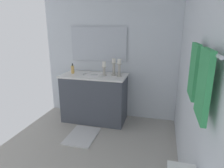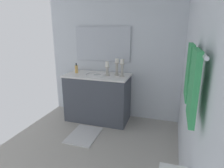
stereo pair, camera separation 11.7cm
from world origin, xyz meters
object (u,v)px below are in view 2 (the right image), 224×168
object	(u,v)px
candle_holder_tall	(122,68)
towel_bar	(198,49)
candle_holder_mid	(107,68)
towel_near_vanity	(189,72)
bath_mat	(84,135)
towel_center	(194,86)
vanity_cabinet	(98,97)
sink_basin	(97,77)
soap_bottle	(76,69)
mirror	(102,44)
candle_holder_short	(117,67)

from	to	relation	value
candle_holder_tall	towel_bar	size ratio (longest dim) A/B	0.39
candle_holder_mid	towel_near_vanity	xyz separation A→B (m)	(1.64, 1.19, 0.36)
towel_bar	bath_mat	distance (m)	2.39
towel_near_vanity	towel_center	distance (m)	0.38
towel_near_vanity	towel_center	world-z (taller)	same
vanity_cabinet	candle_holder_mid	size ratio (longest dim) A/B	4.73
bath_mat	candle_holder_mid	bearing A→B (deg)	162.89
sink_basin	candle_holder_tall	size ratio (longest dim) A/B	1.35
soap_bottle	bath_mat	distance (m)	1.20
mirror	candle_holder_short	size ratio (longest dim) A/B	3.60
mirror	towel_bar	xyz separation A→B (m)	(2.13, 1.39, 0.16)
towel_bar	towel_center	xyz separation A→B (m)	(0.19, -0.02, -0.18)
sink_basin	bath_mat	world-z (taller)	sink_basin
candle_holder_short	towel_bar	bearing A→B (deg)	28.89
candle_holder_mid	towel_bar	distance (m)	2.26
soap_bottle	bath_mat	size ratio (longest dim) A/B	0.30
sink_basin	towel_center	size ratio (longest dim) A/B	1.02
vanity_cabinet	candle_holder_mid	world-z (taller)	candle_holder_mid
sink_basin	towel_bar	bearing A→B (deg)	37.05
mirror	soap_bottle	xyz separation A→B (m)	(0.27, -0.41, -0.44)
towel_center	bath_mat	distance (m)	2.38
sink_basin	soap_bottle	size ratio (longest dim) A/B	2.23
vanity_cabinet	candle_holder_short	distance (m)	0.68
towel_near_vanity	towel_bar	bearing A→B (deg)	5.35
towel_near_vanity	towel_center	xyz separation A→B (m)	(0.38, 0.00, 0.00)
sink_basin	candle_holder_mid	size ratio (longest dim) A/B	1.65
candle_holder_short	soap_bottle	size ratio (longest dim) A/B	1.62
soap_bottle	sink_basin	bearing A→B (deg)	88.22
bath_mat	towel_center	bearing A→B (deg)	44.24
candle_holder_mid	soap_bottle	xyz separation A→B (m)	(-0.02, -0.60, -0.05)
vanity_cabinet	candle_holder_short	xyz separation A→B (m)	(-0.06, 0.34, 0.58)
candle_holder_tall	candle_holder_mid	bearing A→B (deg)	-90.85
towel_near_vanity	sink_basin	bearing A→B (deg)	-140.24
mirror	soap_bottle	distance (m)	0.66
mirror	candle_holder_mid	xyz separation A→B (m)	(0.29, 0.19, -0.38)
mirror	bath_mat	world-z (taller)	mirror
vanity_cabinet	bath_mat	xyz separation A→B (m)	(0.62, 0.00, -0.42)
candle_holder_short	towel_bar	distance (m)	2.24
bath_mat	mirror	bearing A→B (deg)	180.00
vanity_cabinet	candle_holder_short	size ratio (longest dim) A/B	3.96
bath_mat	candle_holder_tall	bearing A→B (deg)	143.29
vanity_cabinet	candle_holder_tall	distance (m)	0.74
sink_basin	mirror	bearing A→B (deg)	-179.80
candle_holder_short	bath_mat	world-z (taller)	candle_holder_short
sink_basin	towel_bar	world-z (taller)	towel_bar
bath_mat	candle_holder_short	bearing A→B (deg)	153.38
mirror	towel_near_vanity	bearing A→B (deg)	35.45
mirror	candle_holder_mid	bearing A→B (deg)	33.35
candle_holder_short	sink_basin	bearing A→B (deg)	-80.16
towel_bar	towel_center	size ratio (longest dim) A/B	1.96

